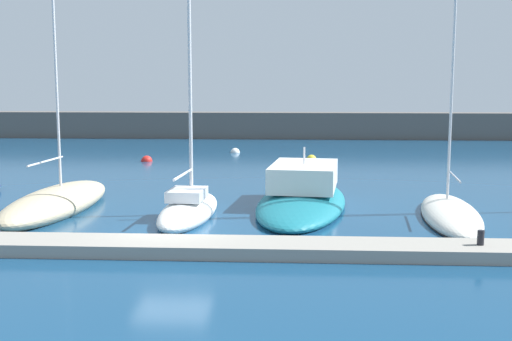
% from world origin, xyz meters
% --- Properties ---
extents(ground_plane, '(120.00, 120.00, 0.00)m').
position_xyz_m(ground_plane, '(0.00, 0.00, 0.00)').
color(ground_plane, navy).
extents(dock_pier, '(37.16, 1.67, 0.39)m').
position_xyz_m(dock_pier, '(0.00, -1.86, 0.19)').
color(dock_pier, gray).
rests_on(dock_pier, ground_plane).
extents(breakwater_seawall, '(108.00, 2.32, 2.40)m').
position_xyz_m(breakwater_seawall, '(0.00, 38.23, 1.20)').
color(breakwater_seawall, '#5B5651').
rests_on(breakwater_seawall, ground_plane).
extents(sailboat_sand_third, '(2.98, 8.75, 14.15)m').
position_xyz_m(sailboat_sand_third, '(-5.43, 4.17, 0.37)').
color(sailboat_sand_third, beige).
rests_on(sailboat_sand_third, ground_plane).
extents(sailboat_white_fourth, '(2.22, 6.39, 12.86)m').
position_xyz_m(sailboat_white_fourth, '(0.04, 3.21, 0.39)').
color(sailboat_white_fourth, white).
rests_on(sailboat_white_fourth, ground_plane).
extents(motorboat_teal_fifth, '(4.63, 10.64, 2.78)m').
position_xyz_m(motorboat_teal_fifth, '(4.39, 5.75, 0.42)').
color(motorboat_teal_fifth, '#19707F').
rests_on(motorboat_teal_fifth, ground_plane).
extents(sailboat_ivory_sixth, '(2.88, 7.80, 12.93)m').
position_xyz_m(sailboat_ivory_sixth, '(9.93, 3.61, 0.18)').
color(sailboat_ivory_sixth, silver).
rests_on(sailboat_ivory_sixth, ground_plane).
extents(mooring_buoy_red, '(0.74, 0.74, 0.74)m').
position_xyz_m(mooring_buoy_red, '(-5.55, 20.37, 0.00)').
color(mooring_buoy_red, red).
rests_on(mooring_buoy_red, ground_plane).
extents(mooring_buoy_yellow, '(0.66, 0.66, 0.66)m').
position_xyz_m(mooring_buoy_yellow, '(5.24, 21.86, 0.00)').
color(mooring_buoy_yellow, yellow).
rests_on(mooring_buoy_yellow, ground_plane).
extents(mooring_buoy_white, '(0.69, 0.69, 0.69)m').
position_xyz_m(mooring_buoy_white, '(-0.23, 25.83, 0.00)').
color(mooring_buoy_white, white).
rests_on(mooring_buoy_white, ground_plane).
extents(dock_bollard, '(0.20, 0.20, 0.44)m').
position_xyz_m(dock_bollard, '(9.45, -1.86, 0.61)').
color(dock_bollard, black).
rests_on(dock_bollard, dock_pier).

